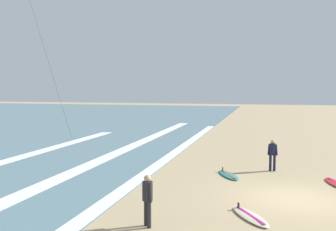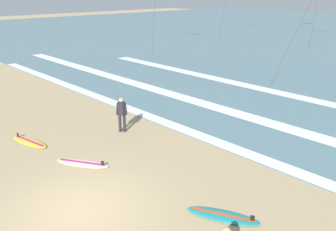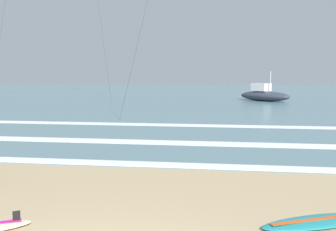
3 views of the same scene
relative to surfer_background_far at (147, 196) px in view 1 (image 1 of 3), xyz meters
The scene contains 8 objects.
ground_plane 6.21m from the surfer_background_far, 47.98° to the right, with size 160.00×160.00×0.00m, color tan.
wave_foam_shoreline 5.78m from the surfer_background_far, 22.65° to the left, with size 48.49×0.68×0.01m, color white.
wave_foam_mid_break 7.79m from the surfer_background_far, 48.50° to the left, with size 54.17×0.98×0.01m, color white.
surfer_background_far is the anchor object (origin of this frame).
surfer_foreground_main 9.60m from the surfer_background_far, 23.42° to the right, with size 0.32×0.51×1.60m.
surfboard_right_spare 3.51m from the surfer_background_far, 61.99° to the right, with size 2.11×1.60×0.25m.
surfboard_left_pile 7.45m from the surfer_background_far, 13.82° to the right, with size 2.15×1.46×0.25m.
surfboard_near_water 9.41m from the surfer_background_far, 43.82° to the right, with size 2.18×1.03×0.25m.
Camera 1 is at (-14.60, 1.18, 4.23)m, focal length 39.71 mm.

